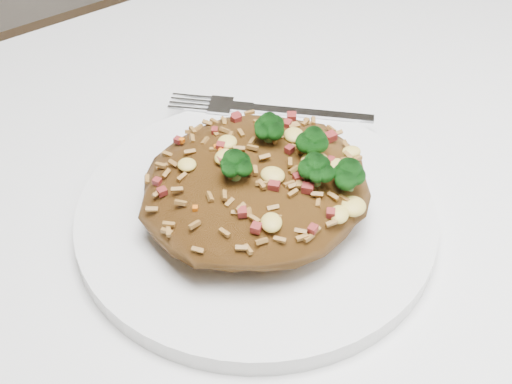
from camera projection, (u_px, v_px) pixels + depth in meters
plate at (256, 215)px, 0.49m from camera, size 0.24×0.24×0.01m
fried_rice at (258, 177)px, 0.46m from camera, size 0.16×0.14×0.06m
fork at (280, 111)px, 0.56m from camera, size 0.13×0.12×0.00m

